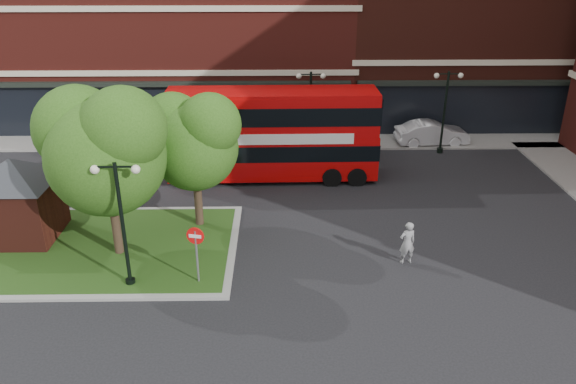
{
  "coord_description": "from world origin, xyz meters",
  "views": [
    {
      "loc": [
        0.16,
        -17.76,
        11.97
      ],
      "look_at": [
        0.51,
        4.31,
        2.0
      ],
      "focal_mm": 35.0,
      "sensor_mm": 36.0,
      "label": 1
    }
  ],
  "objects_px": {
    "bus": "(272,129)",
    "car_silver": "(252,134)",
    "car_white": "(432,133)",
    "woman": "(407,243)"
  },
  "relations": [
    {
      "from": "bus",
      "to": "woman",
      "type": "distance_m",
      "value": 10.71
    },
    {
      "from": "car_silver",
      "to": "car_white",
      "type": "relative_size",
      "value": 0.95
    },
    {
      "from": "woman",
      "to": "car_white",
      "type": "height_order",
      "value": "woman"
    },
    {
      "from": "car_silver",
      "to": "car_white",
      "type": "xyz_separation_m",
      "value": [
        11.42,
        0.0,
        0.02
      ]
    },
    {
      "from": "woman",
      "to": "car_silver",
      "type": "distance_m",
      "value": 15.83
    },
    {
      "from": "woman",
      "to": "bus",
      "type": "bearing_deg",
      "value": -71.78
    },
    {
      "from": "bus",
      "to": "car_white",
      "type": "xyz_separation_m",
      "value": [
        10.03,
        5.25,
        -2.03
      ]
    },
    {
      "from": "woman",
      "to": "car_silver",
      "type": "bearing_deg",
      "value": -77.3
    },
    {
      "from": "car_silver",
      "to": "car_white",
      "type": "bearing_deg",
      "value": -91.49
    },
    {
      "from": "bus",
      "to": "car_silver",
      "type": "relative_size",
      "value": 2.58
    }
  ]
}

